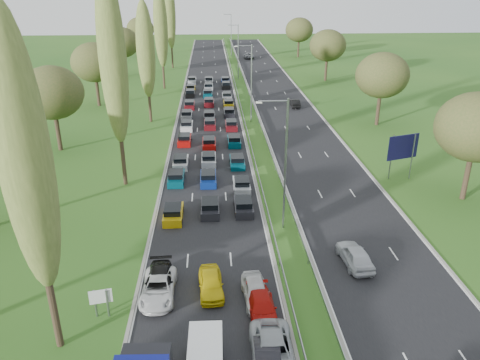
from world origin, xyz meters
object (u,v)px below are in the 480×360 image
object	(u,v)px
near_car_3	(160,282)
direction_sign	(403,149)
info_sign	(101,299)
near_car_2	(158,288)

from	to	relation	value
near_car_3	direction_sign	size ratio (longest dim) A/B	0.94
info_sign	near_car_3	bearing A→B (deg)	36.70
near_car_3	direction_sign	xyz separation A→B (m)	(25.24, 19.38, 2.84)
near_car_2	info_sign	size ratio (longest dim) A/B	2.41
near_car_2	direction_sign	bearing A→B (deg)	39.23
near_car_3	info_sign	xyz separation A→B (m)	(-3.56, -2.66, 0.64)
near_car_2	near_car_3	bearing A→B (deg)	89.40
near_car_3	direction_sign	distance (m)	31.95
near_car_2	near_car_3	distance (m)	0.73
info_sign	direction_sign	size ratio (longest dim) A/B	0.40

